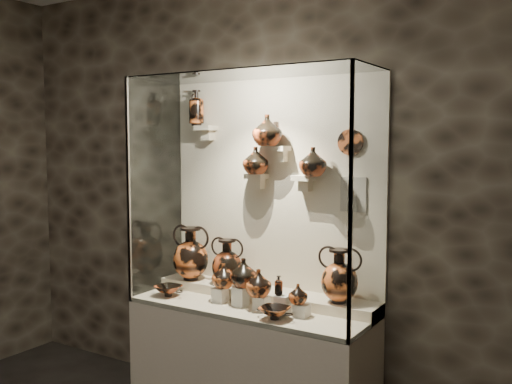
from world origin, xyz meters
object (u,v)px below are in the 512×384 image
Objects in this scene: ovoid_vase_a at (256,160)px; jug_c at (259,283)px; amphora_mid at (227,262)px; kylix_right at (275,312)px; jug_e at (298,294)px; lekythos_small at (279,284)px; lekythos_tall at (197,106)px; amphora_left at (191,253)px; amphora_right at (339,276)px; kylix_left at (169,290)px; ovoid_vase_b at (267,130)px; jug_a at (224,275)px; ovoid_vase_c at (313,162)px; jug_b at (244,273)px.

jug_c is at bearing -61.98° from ovoid_vase_a.
amphora_mid is 0.72m from kylix_right.
jug_c is at bearing 149.82° from kylix_right.
jug_e is 0.90× the size of lekythos_small.
lekythos_tall reaches higher than amphora_mid.
amphora_mid is 1.39× the size of kylix_right.
ovoid_vase_a reaches higher than amphora_left.
amphora_right is 0.40m from lekythos_small.
amphora_left is at bearing 167.84° from lekythos_small.
lekythos_small is (0.88, -0.19, -0.08)m from amphora_left.
amphora_right reaches higher than kylix_left.
ovoid_vase_b is (-0.08, 0.25, 1.01)m from jug_c.
jug_a is at bearing 155.03° from jug_c.
jug_e is 0.54× the size of kylix_left.
amphora_right is 1.67m from lekythos_tall.
ovoid_vase_c is (0.57, 0.23, 0.80)m from jug_a.
jug_e is 0.54× the size of kylix_right.
ovoid_vase_a reaches higher than lekythos_small.
kylix_right is at bearing -70.92° from ovoid_vase_b.
amphora_right is at bearing -4.38° from lekythos_tall.
amphora_left is 2.20× the size of jug_c.
amphora_left is 1.12m from ovoid_vase_b.
ovoid_vase_b reaches higher than amphora_mid.
kylix_right is (-0.09, -0.14, -0.10)m from jug_e.
lekythos_small is at bearing -19.35° from jug_c.
lekythos_small is at bearing -23.19° from amphora_mid.
lekythos_tall is 1.08m from ovoid_vase_c.
jug_b reaches higher than kylix_right.
jug_a reaches higher than kylix_right.
amphora_mid is 0.60m from lekythos_small.
ovoid_vase_c is (0.07, 0.38, 0.94)m from kylix_right.
amphora_left is 0.32m from amphora_mid.
jug_b is 1.50× the size of jug_e.
lekythos_small is at bearing 166.12° from jug_e.
kylix_left is at bearing -173.21° from amphora_right.
jug_b is at bearing -14.18° from kylix_left.
jug_e is at bearing -15.91° from lekythos_tall.
amphora_left is 2.08× the size of ovoid_vase_a.
kylix_left is (-0.88, -0.06, -0.14)m from lekythos_small.
amphora_right is 1.11m from ovoid_vase_b.
jug_b is 0.79m from ovoid_vase_a.
jug_c is (0.72, -0.19, -0.09)m from amphora_left.
jug_b is 0.65× the size of lekythos_tall.
kylix_left is 1.10× the size of ovoid_vase_b.
jug_a is 0.89× the size of jug_b.
jug_b is at bearing -37.54° from amphora_left.
jug_e is 0.67× the size of ovoid_vase_a.
jug_e is (0.59, -0.02, -0.04)m from jug_a.
jug_c is 0.95× the size of ovoid_vase_a.
amphora_mid is 0.47m from jug_c.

